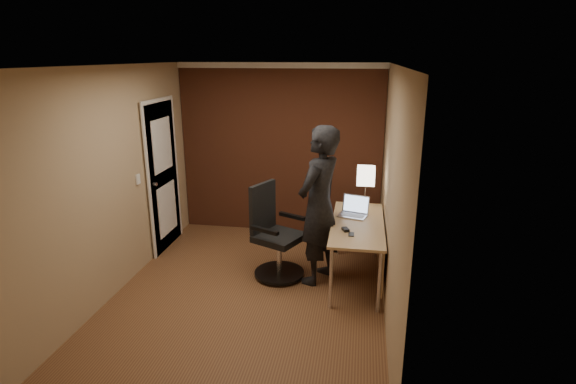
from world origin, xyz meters
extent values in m
plane|color=brown|center=(0.00, 0.00, 0.00)|extent=(4.00, 4.00, 0.00)
plane|color=white|center=(0.00, 0.00, 2.50)|extent=(4.00, 4.00, 0.00)
plane|color=tan|center=(0.00, 2.00, 1.25)|extent=(3.00, 0.00, 3.00)
plane|color=tan|center=(0.00, -2.00, 1.25)|extent=(3.00, 0.00, 3.00)
plane|color=tan|center=(-1.50, 0.00, 1.25)|extent=(0.00, 4.00, 4.00)
plane|color=tan|center=(1.50, 0.00, 1.25)|extent=(0.00, 4.00, 4.00)
cube|color=brown|center=(0.00, 1.97, 1.25)|extent=(2.98, 0.06, 2.50)
cube|color=silver|center=(0.00, 1.96, 2.46)|extent=(3.00, 0.08, 0.08)
cube|color=silver|center=(0.00, -1.96, 2.46)|extent=(3.00, 0.08, 0.08)
cube|color=silver|center=(-1.46, 0.00, 2.46)|extent=(0.08, 4.00, 0.08)
cube|color=silver|center=(1.46, 0.00, 2.46)|extent=(0.08, 4.00, 0.08)
cube|color=silver|center=(-1.48, 1.10, 1.00)|extent=(0.05, 0.82, 2.02)
cube|color=silver|center=(-1.46, 1.10, 1.00)|extent=(0.02, 0.92, 2.12)
cylinder|color=silver|center=(-1.43, 0.77, 1.00)|extent=(0.05, 0.05, 0.05)
cube|color=silver|center=(-1.49, 0.45, 1.15)|extent=(0.02, 0.08, 0.12)
cube|color=tan|center=(1.18, 0.51, 0.71)|extent=(0.60, 1.50, 0.03)
cube|color=tan|center=(1.46, 0.51, 0.43)|extent=(0.02, 1.38, 0.54)
cylinder|color=silver|center=(0.93, -0.18, 0.35)|extent=(0.04, 0.04, 0.70)
cylinder|color=silver|center=(0.93, 1.20, 0.35)|extent=(0.04, 0.04, 0.70)
cylinder|color=silver|center=(1.43, -0.18, 0.35)|extent=(0.04, 0.04, 0.70)
cylinder|color=silver|center=(1.43, 1.20, 0.35)|extent=(0.04, 0.04, 0.70)
cube|color=silver|center=(1.25, 1.06, 0.74)|extent=(0.11, 0.11, 0.01)
cylinder|color=silver|center=(1.25, 1.06, 0.90)|extent=(0.01, 0.01, 0.30)
cube|color=white|center=(1.25, 1.06, 1.16)|extent=(0.22, 0.22, 0.22)
cube|color=silver|center=(1.11, 0.73, 0.74)|extent=(0.38, 0.31, 0.01)
cube|color=silver|center=(1.15, 0.84, 0.85)|extent=(0.33, 0.15, 0.22)
cube|color=#B2CCF2|center=(1.15, 0.83, 0.85)|extent=(0.30, 0.13, 0.19)
cube|color=gray|center=(1.11, 0.72, 0.75)|extent=(0.31, 0.20, 0.00)
cube|color=black|center=(1.05, 0.23, 0.75)|extent=(0.09, 0.12, 0.03)
cube|color=black|center=(1.12, 0.13, 0.73)|extent=(0.06, 0.12, 0.01)
cylinder|color=black|center=(0.26, 0.44, 0.04)|extent=(0.61, 0.61, 0.03)
cylinder|color=silver|center=(0.26, 0.44, 0.27)|extent=(0.07, 0.07, 0.46)
cube|color=black|center=(0.26, 0.44, 0.51)|extent=(0.66, 0.66, 0.08)
cube|color=black|center=(0.04, 0.54, 0.85)|extent=(0.24, 0.44, 0.60)
cube|color=black|center=(0.38, 0.70, 0.70)|extent=(0.36, 0.20, 0.04)
cube|color=black|center=(0.14, 0.19, 0.70)|extent=(0.36, 0.20, 0.04)
imported|color=black|center=(0.73, 0.44, 0.93)|extent=(0.69, 0.81, 1.87)
camera|label=1|loc=(1.18, -4.44, 2.60)|focal=28.00mm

